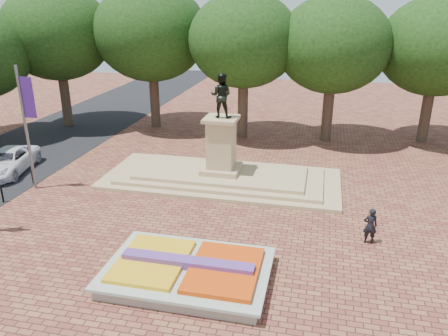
% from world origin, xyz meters
% --- Properties ---
extents(ground, '(90.00, 90.00, 0.00)m').
position_xyz_m(ground, '(0.00, 0.00, 0.00)').
color(ground, brown).
rests_on(ground, ground).
extents(flower_bed, '(6.30, 4.30, 0.91)m').
position_xyz_m(flower_bed, '(1.03, -2.00, 0.38)').
color(flower_bed, gray).
rests_on(flower_bed, ground).
extents(monument, '(14.00, 6.00, 6.40)m').
position_xyz_m(monument, '(0.00, 8.00, 0.88)').
color(monument, tan).
rests_on(monument, ground).
extents(tree_row_back, '(44.80, 8.80, 10.43)m').
position_xyz_m(tree_row_back, '(2.33, 18.00, 6.67)').
color(tree_row_back, '#37281E').
rests_on(tree_row_back, ground).
extents(van, '(3.43, 5.63, 1.46)m').
position_xyz_m(van, '(-13.38, 6.30, 0.73)').
color(van, white).
rests_on(van, ground).
extents(pedestrian, '(0.66, 0.48, 1.69)m').
position_xyz_m(pedestrian, '(8.06, 2.43, 0.85)').
color(pedestrian, black).
rests_on(pedestrian, ground).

